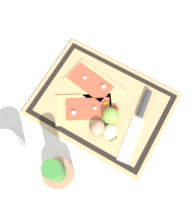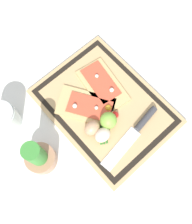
{
  "view_description": "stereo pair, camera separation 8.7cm",
  "coord_description": "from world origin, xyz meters",
  "px_view_note": "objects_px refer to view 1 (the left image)",
  "views": [
    {
      "loc": [
        -0.14,
        0.28,
        0.86
      ],
      "look_at": [
        0.0,
        0.04,
        0.03
      ],
      "focal_mm": 42.0,
      "sensor_mm": 36.0,
      "label": 1
    },
    {
      "loc": [
        -0.2,
        0.22,
        0.86
      ],
      "look_at": [
        0.0,
        0.04,
        0.03
      ],
      "focal_mm": 42.0,
      "sensor_mm": 36.0,
      "label": 2
    }
  ],
  "objects_px": {
    "knife": "(141,114)",
    "sauce_jar": "(9,146)",
    "egg_brown": "(98,128)",
    "pizza_slice_near": "(93,84)",
    "egg_pink": "(110,132)",
    "cherry_tomato_yellow": "(106,104)",
    "cherry_tomato_red": "(115,109)",
    "pizza_slice_far": "(85,109)",
    "herb_pot": "(58,173)",
    "lime": "(111,116)"
  },
  "relations": [
    {
      "from": "knife",
      "to": "sauce_jar",
      "type": "height_order",
      "value": "sauce_jar"
    },
    {
      "from": "egg_brown",
      "to": "sauce_jar",
      "type": "relative_size",
      "value": 0.54
    },
    {
      "from": "egg_brown",
      "to": "sauce_jar",
      "type": "bearing_deg",
      "value": 41.79
    },
    {
      "from": "pizza_slice_near",
      "to": "knife",
      "type": "distance_m",
      "value": 0.19
    },
    {
      "from": "egg_pink",
      "to": "cherry_tomato_yellow",
      "type": "distance_m",
      "value": 0.1
    },
    {
      "from": "knife",
      "to": "cherry_tomato_yellow",
      "type": "bearing_deg",
      "value": 13.09
    },
    {
      "from": "cherry_tomato_red",
      "to": "pizza_slice_near",
      "type": "bearing_deg",
      "value": -20.66
    },
    {
      "from": "cherry_tomato_red",
      "to": "sauce_jar",
      "type": "relative_size",
      "value": 0.24
    },
    {
      "from": "sauce_jar",
      "to": "egg_pink",
      "type": "bearing_deg",
      "value": -141.72
    },
    {
      "from": "pizza_slice_far",
      "to": "sauce_jar",
      "type": "distance_m",
      "value": 0.27
    },
    {
      "from": "herb_pot",
      "to": "cherry_tomato_red",
      "type": "bearing_deg",
      "value": -99.48
    },
    {
      "from": "lime",
      "to": "egg_brown",
      "type": "bearing_deg",
      "value": 72.4
    },
    {
      "from": "herb_pot",
      "to": "sauce_jar",
      "type": "xyz_separation_m",
      "value": [
        0.18,
        0.01,
        -0.02
      ]
    },
    {
      "from": "egg_brown",
      "to": "egg_pink",
      "type": "distance_m",
      "value": 0.04
    },
    {
      "from": "knife",
      "to": "lime",
      "type": "relative_size",
      "value": 4.68
    },
    {
      "from": "cherry_tomato_red",
      "to": "cherry_tomato_yellow",
      "type": "bearing_deg",
      "value": -1.32
    },
    {
      "from": "pizza_slice_far",
      "to": "egg_pink",
      "type": "relative_size",
      "value": 4.04
    },
    {
      "from": "herb_pot",
      "to": "egg_pink",
      "type": "bearing_deg",
      "value": -110.0
    },
    {
      "from": "cherry_tomato_yellow",
      "to": "herb_pot",
      "type": "height_order",
      "value": "herb_pot"
    },
    {
      "from": "knife",
      "to": "lime",
      "type": "bearing_deg",
      "value": 38.3
    },
    {
      "from": "pizza_slice_near",
      "to": "herb_pot",
      "type": "height_order",
      "value": "herb_pot"
    },
    {
      "from": "lime",
      "to": "cherry_tomato_yellow",
      "type": "bearing_deg",
      "value": -44.82
    },
    {
      "from": "egg_brown",
      "to": "cherry_tomato_yellow",
      "type": "height_order",
      "value": "egg_brown"
    },
    {
      "from": "pizza_slice_far",
      "to": "pizza_slice_near",
      "type": "bearing_deg",
      "value": -76.75
    },
    {
      "from": "lime",
      "to": "herb_pot",
      "type": "bearing_deg",
      "value": 78.65
    },
    {
      "from": "knife",
      "to": "herb_pot",
      "type": "xyz_separation_m",
      "value": [
        0.13,
        0.3,
        0.04
      ]
    },
    {
      "from": "pizza_slice_far",
      "to": "sauce_jar",
      "type": "xyz_separation_m",
      "value": [
        0.14,
        0.23,
        0.02
      ]
    },
    {
      "from": "cherry_tomato_red",
      "to": "sauce_jar",
      "type": "bearing_deg",
      "value": 50.94
    },
    {
      "from": "egg_pink",
      "to": "sauce_jar",
      "type": "relative_size",
      "value": 0.54
    },
    {
      "from": "egg_brown",
      "to": "cherry_tomato_yellow",
      "type": "xyz_separation_m",
      "value": [
        0.02,
        -0.09,
        -0.01
      ]
    },
    {
      "from": "egg_pink",
      "to": "lime",
      "type": "distance_m",
      "value": 0.05
    },
    {
      "from": "lime",
      "to": "cherry_tomato_red",
      "type": "bearing_deg",
      "value": -86.52
    },
    {
      "from": "cherry_tomato_red",
      "to": "cherry_tomato_yellow",
      "type": "height_order",
      "value": "cherry_tomato_red"
    },
    {
      "from": "egg_brown",
      "to": "egg_pink",
      "type": "height_order",
      "value": "same"
    },
    {
      "from": "pizza_slice_near",
      "to": "cherry_tomato_red",
      "type": "relative_size",
      "value": 8.75
    },
    {
      "from": "pizza_slice_far",
      "to": "herb_pot",
      "type": "xyz_separation_m",
      "value": [
        -0.04,
        0.22,
        0.04
      ]
    },
    {
      "from": "pizza_slice_near",
      "to": "pizza_slice_far",
      "type": "distance_m",
      "value": 0.1
    },
    {
      "from": "egg_pink",
      "to": "cherry_tomato_yellow",
      "type": "relative_size",
      "value": 2.53
    },
    {
      "from": "lime",
      "to": "pizza_slice_far",
      "type": "bearing_deg",
      "value": 10.21
    },
    {
      "from": "pizza_slice_far",
      "to": "sauce_jar",
      "type": "height_order",
      "value": "sauce_jar"
    },
    {
      "from": "knife",
      "to": "herb_pot",
      "type": "relative_size",
      "value": 1.44
    },
    {
      "from": "egg_pink",
      "to": "cherry_tomato_red",
      "type": "relative_size",
      "value": 2.28
    },
    {
      "from": "pizza_slice_near",
      "to": "cherry_tomato_yellow",
      "type": "relative_size",
      "value": 9.72
    },
    {
      "from": "lime",
      "to": "herb_pot",
      "type": "height_order",
      "value": "herb_pot"
    },
    {
      "from": "pizza_slice_far",
      "to": "egg_brown",
      "type": "bearing_deg",
      "value": 152.07
    },
    {
      "from": "pizza_slice_far",
      "to": "cherry_tomato_yellow",
      "type": "xyz_separation_m",
      "value": [
        -0.05,
        -0.05,
        0.01
      ]
    },
    {
      "from": "egg_pink",
      "to": "herb_pot",
      "type": "relative_size",
      "value": 0.3
    },
    {
      "from": "cherry_tomato_yellow",
      "to": "herb_pot",
      "type": "distance_m",
      "value": 0.28
    },
    {
      "from": "cherry_tomato_red",
      "to": "cherry_tomato_yellow",
      "type": "xyz_separation_m",
      "value": [
        0.03,
        -0.0,
        -0.0
      ]
    },
    {
      "from": "knife",
      "to": "pizza_slice_far",
      "type": "bearing_deg",
      "value": 24.97
    }
  ]
}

